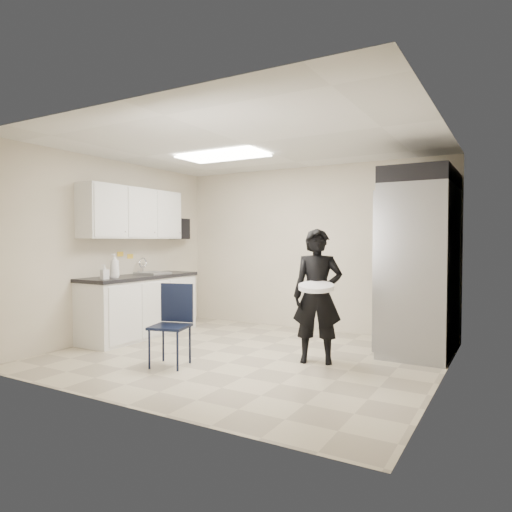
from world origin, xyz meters
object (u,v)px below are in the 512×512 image
Objects in this scene: commercial_fridge at (420,270)px; man_tuxedo at (317,296)px; lower_counter at (140,307)px; folding_chair at (170,327)px.

commercial_fridge is 1.49m from man_tuxedo.
commercial_fridge is at bearing 15.88° from lower_counter.
commercial_fridge is at bearing 31.13° from man_tuxedo.
lower_counter is 3.98m from commercial_fridge.
lower_counter is 1.78m from folding_chair.
commercial_fridge is (3.78, 1.07, 0.62)m from lower_counter.
man_tuxedo reaches higher than lower_counter.
lower_counter is at bearing 129.85° from folding_chair.
folding_chair reaches higher than lower_counter.
man_tuxedo reaches higher than folding_chair.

